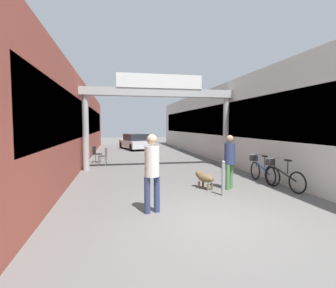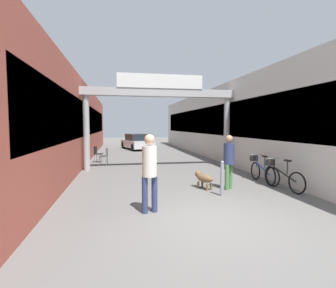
{
  "view_description": "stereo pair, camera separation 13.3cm",
  "coord_description": "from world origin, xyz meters",
  "px_view_note": "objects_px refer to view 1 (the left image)",
  "views": [
    {
      "loc": [
        -2.04,
        -5.15,
        2.03
      ],
      "look_at": [
        0.0,
        5.01,
        1.3
      ],
      "focal_mm": 28.0,
      "sensor_mm": 36.0,
      "label": 1
    },
    {
      "loc": [
        -1.91,
        -5.18,
        2.03
      ],
      "look_at": [
        0.0,
        5.01,
        1.3
      ],
      "focal_mm": 28.0,
      "sensor_mm": 36.0,
      "label": 2
    }
  ],
  "objects_px": {
    "pedestrian_companion": "(152,168)",
    "bollard_post_metal": "(223,178)",
    "bicycle_black_nearest": "(282,176)",
    "parked_car_white": "(135,142)",
    "pedestrian_with_dog": "(230,158)",
    "bicycle_blue_second": "(261,170)",
    "dog_on_leash": "(204,178)",
    "cafe_chair_black_farther": "(96,153)",
    "cafe_chair_aluminium_nearer": "(104,155)"
  },
  "relations": [
    {
      "from": "bicycle_blue_second",
      "to": "cafe_chair_aluminium_nearer",
      "type": "bearing_deg",
      "value": 138.37
    },
    {
      "from": "dog_on_leash",
      "to": "cafe_chair_aluminium_nearer",
      "type": "relative_size",
      "value": 0.89
    },
    {
      "from": "pedestrian_companion",
      "to": "dog_on_leash",
      "type": "bearing_deg",
      "value": 45.48
    },
    {
      "from": "pedestrian_with_dog",
      "to": "pedestrian_companion",
      "type": "relative_size",
      "value": 0.95
    },
    {
      "from": "pedestrian_companion",
      "to": "cafe_chair_aluminium_nearer",
      "type": "relative_size",
      "value": 2.06
    },
    {
      "from": "bollard_post_metal",
      "to": "pedestrian_with_dog",
      "type": "bearing_deg",
      "value": 54.06
    },
    {
      "from": "dog_on_leash",
      "to": "bicycle_blue_second",
      "type": "bearing_deg",
      "value": 13.65
    },
    {
      "from": "bicycle_blue_second",
      "to": "pedestrian_with_dog",
      "type": "bearing_deg",
      "value": -153.29
    },
    {
      "from": "parked_car_white",
      "to": "dog_on_leash",
      "type": "bearing_deg",
      "value": -85.48
    },
    {
      "from": "bicycle_black_nearest",
      "to": "parked_car_white",
      "type": "xyz_separation_m",
      "value": [
        -3.54,
        14.97,
        0.21
      ]
    },
    {
      "from": "bollard_post_metal",
      "to": "cafe_chair_black_farther",
      "type": "xyz_separation_m",
      "value": [
        -4.11,
        7.8,
        0.02
      ]
    },
    {
      "from": "pedestrian_with_dog",
      "to": "bicycle_black_nearest",
      "type": "distance_m",
      "value": 1.77
    },
    {
      "from": "dog_on_leash",
      "to": "parked_car_white",
      "type": "height_order",
      "value": "parked_car_white"
    },
    {
      "from": "pedestrian_with_dog",
      "to": "pedestrian_companion",
      "type": "distance_m",
      "value": 3.26
    },
    {
      "from": "pedestrian_companion",
      "to": "bicycle_blue_second",
      "type": "relative_size",
      "value": 1.08
    },
    {
      "from": "bicycle_black_nearest",
      "to": "parked_car_white",
      "type": "bearing_deg",
      "value": 103.32
    },
    {
      "from": "bicycle_blue_second",
      "to": "parked_car_white",
      "type": "bearing_deg",
      "value": 104.17
    },
    {
      "from": "cafe_chair_aluminium_nearer",
      "to": "dog_on_leash",
      "type": "bearing_deg",
      "value": -59.21
    },
    {
      "from": "bicycle_black_nearest",
      "to": "parked_car_white",
      "type": "distance_m",
      "value": 15.38
    },
    {
      "from": "bicycle_blue_second",
      "to": "cafe_chair_aluminium_nearer",
      "type": "xyz_separation_m",
      "value": [
        -5.72,
        5.09,
        0.1
      ]
    },
    {
      "from": "dog_on_leash",
      "to": "bicycle_blue_second",
      "type": "distance_m",
      "value": 2.42
    },
    {
      "from": "cafe_chair_aluminium_nearer",
      "to": "bollard_post_metal",
      "type": "bearing_deg",
      "value": -61.16
    },
    {
      "from": "bicycle_blue_second",
      "to": "bollard_post_metal",
      "type": "height_order",
      "value": "bollard_post_metal"
    },
    {
      "from": "pedestrian_companion",
      "to": "cafe_chair_black_farther",
      "type": "height_order",
      "value": "pedestrian_companion"
    },
    {
      "from": "pedestrian_with_dog",
      "to": "cafe_chair_aluminium_nearer",
      "type": "bearing_deg",
      "value": 125.11
    },
    {
      "from": "bollard_post_metal",
      "to": "parked_car_white",
      "type": "bearing_deg",
      "value": 95.2
    },
    {
      "from": "pedestrian_companion",
      "to": "bicycle_blue_second",
      "type": "xyz_separation_m",
      "value": [
        4.32,
        2.57,
        -0.62
      ]
    },
    {
      "from": "cafe_chair_aluminium_nearer",
      "to": "parked_car_white",
      "type": "xyz_separation_m",
      "value": [
        2.23,
        8.74,
        0.1
      ]
    },
    {
      "from": "pedestrian_with_dog",
      "to": "bicycle_black_nearest",
      "type": "relative_size",
      "value": 1.03
    },
    {
      "from": "pedestrian_with_dog",
      "to": "bicycle_blue_second",
      "type": "relative_size",
      "value": 1.02
    },
    {
      "from": "dog_on_leash",
      "to": "cafe_chair_black_farther",
      "type": "xyz_separation_m",
      "value": [
        -3.86,
        6.87,
        0.19
      ]
    },
    {
      "from": "pedestrian_with_dog",
      "to": "cafe_chair_aluminium_nearer",
      "type": "xyz_separation_m",
      "value": [
        -4.14,
        5.88,
        -0.45
      ]
    },
    {
      "from": "pedestrian_companion",
      "to": "bicycle_black_nearest",
      "type": "relative_size",
      "value": 1.09
    },
    {
      "from": "pedestrian_companion",
      "to": "bollard_post_metal",
      "type": "height_order",
      "value": "pedestrian_companion"
    },
    {
      "from": "cafe_chair_aluminium_nearer",
      "to": "pedestrian_with_dog",
      "type": "bearing_deg",
      "value": -54.89
    },
    {
      "from": "bollard_post_metal",
      "to": "dog_on_leash",
      "type": "bearing_deg",
      "value": 105.43
    },
    {
      "from": "pedestrian_companion",
      "to": "cafe_chair_black_farther",
      "type": "bearing_deg",
      "value": 101.99
    },
    {
      "from": "parked_car_white",
      "to": "pedestrian_with_dog",
      "type": "bearing_deg",
      "value": -82.58
    },
    {
      "from": "pedestrian_companion",
      "to": "cafe_chair_aluminium_nearer",
      "type": "bearing_deg",
      "value": 100.36
    },
    {
      "from": "bicycle_blue_second",
      "to": "parked_car_white",
      "type": "distance_m",
      "value": 14.26
    },
    {
      "from": "bicycle_black_nearest",
      "to": "cafe_chair_aluminium_nearer",
      "type": "relative_size",
      "value": 1.89
    },
    {
      "from": "pedestrian_companion",
      "to": "cafe_chair_aluminium_nearer",
      "type": "height_order",
      "value": "pedestrian_companion"
    },
    {
      "from": "pedestrian_companion",
      "to": "pedestrian_with_dog",
      "type": "bearing_deg",
      "value": 32.99
    },
    {
      "from": "dog_on_leash",
      "to": "parked_car_white",
      "type": "relative_size",
      "value": 0.18
    },
    {
      "from": "pedestrian_companion",
      "to": "bicycle_blue_second",
      "type": "distance_m",
      "value": 5.07
    },
    {
      "from": "bicycle_blue_second",
      "to": "bollard_post_metal",
      "type": "relative_size",
      "value": 1.65
    },
    {
      "from": "bicycle_blue_second",
      "to": "bicycle_black_nearest",
      "type": "bearing_deg",
      "value": -87.28
    },
    {
      "from": "pedestrian_companion",
      "to": "bollard_post_metal",
      "type": "distance_m",
      "value": 2.53
    },
    {
      "from": "parked_car_white",
      "to": "cafe_chair_black_farther",
      "type": "bearing_deg",
      "value": -109.86
    },
    {
      "from": "pedestrian_with_dog",
      "to": "bicycle_blue_second",
      "type": "height_order",
      "value": "pedestrian_with_dog"
    }
  ]
}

